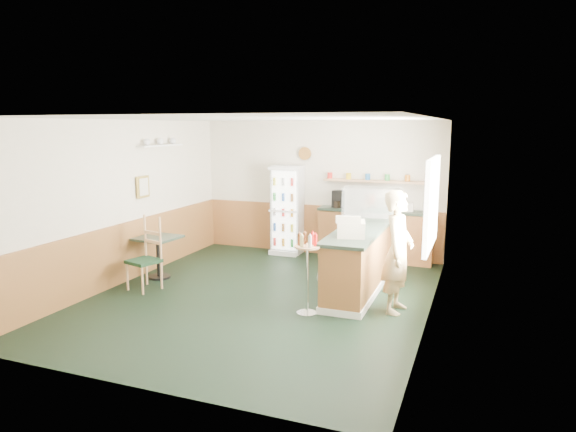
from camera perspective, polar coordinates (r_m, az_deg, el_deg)
The scene contains 13 objects.
ground at distance 8.02m, azimuth -3.07°, elevation -8.95°, with size 6.00×6.00×0.00m, color black.
room_envelope at distance 8.42m, azimuth -2.56°, elevation 2.63°, with size 5.04×6.02×2.72m.
service_counter at distance 8.46m, azimuth 8.32°, elevation -4.76°, with size 0.68×3.01×1.01m.
back_counter at distance 10.12m, azimuth 9.58°, elevation -1.87°, with size 2.24×0.42×1.69m.
drinks_fridge at distance 10.49m, azimuth -0.10°, elevation 0.69°, with size 0.60×0.52×1.82m.
display_case at distance 8.91m, azimuth 9.35°, elevation 1.37°, with size 0.98×0.51×0.56m.
cash_register at distance 7.51m, azimuth 7.02°, elevation -1.42°, with size 0.39×0.41×0.23m, color beige.
shopkeeper at distance 7.33m, azimuth 12.11°, elevation -3.92°, with size 0.58×0.42×1.73m, color tan.
condiment_stand at distance 7.10m, azimuth 2.14°, elevation -5.21°, with size 0.37×0.37×1.14m.
newspaper_rack at distance 8.47m, azimuth 5.85°, elevation -4.46°, with size 0.09×0.46×0.53m.
cafe_table at distance 9.11m, azimuth -14.22°, elevation -3.58°, with size 0.72×0.72×0.73m.
cafe_chair at distance 8.57m, azimuth -15.40°, elevation -3.77°, with size 0.54×0.54×1.18m.
dog_doorstop at distance 8.59m, azimuth 3.91°, elevation -6.78°, with size 0.22×0.29×0.27m.
Camera 1 is at (3.09, -6.93, 2.59)m, focal length 32.00 mm.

